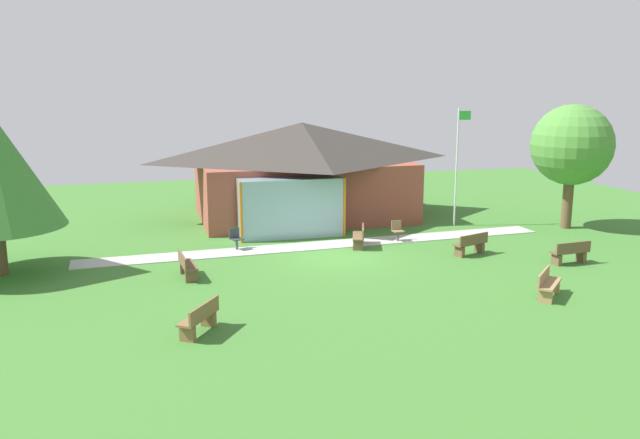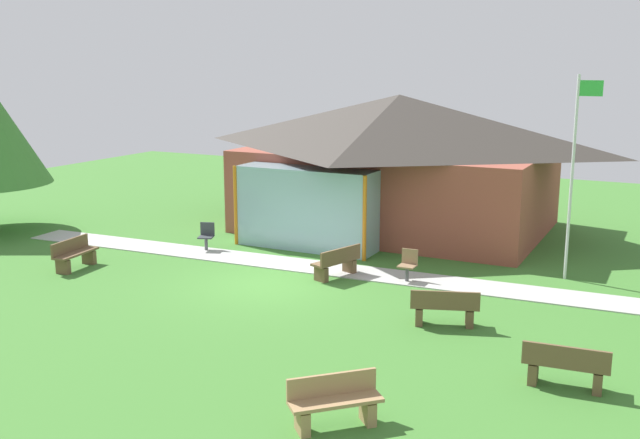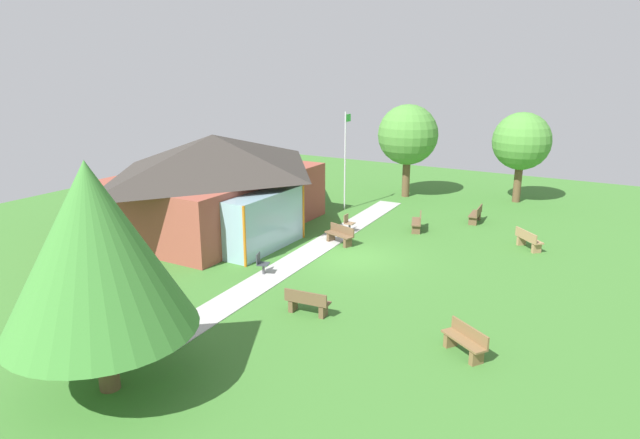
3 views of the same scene
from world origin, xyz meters
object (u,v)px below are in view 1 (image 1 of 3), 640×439
Objects in this scene: bench_lawn_far_right at (570,253)px; bench_front_right at (548,285)px; bench_mid_right at (471,245)px; tree_east_hedge at (572,145)px; bench_mid_left at (187,266)px; patio_chair_lawn_spare at (397,231)px; pavilion at (302,169)px; bench_front_left at (200,319)px; patio_chair_west at (236,239)px; flagpole at (457,161)px; bench_rear_near_path at (359,237)px.

bench_lawn_far_right is 4.36m from bench_front_right.
tree_east_hedge is (6.51, 3.20, 3.36)m from bench_mid_right.
bench_mid_left is 9.33m from patio_chair_lawn_spare.
bench_front_left is (-6.16, -14.11, -2.00)m from pavilion.
bench_mid_right is 1.82× the size of patio_chair_west.
tree_east_hedge reaches higher than flagpole.
patio_chair_west reaches higher than bench_lawn_far_right.
bench_front_left is 5.19m from bench_mid_left.
bench_rear_near_path is at bearing -8.13° from bench_front_left.
bench_lawn_far_right is 1.11× the size of bench_front_right.
bench_mid_right is at bearing 122.75° from patio_chair_lawn_spare.
bench_rear_near_path and bench_front_left have the same top height.
tree_east_hedge reaches higher than bench_front_left.
bench_rear_near_path is at bearing 104.18° from bench_mid_left.
bench_mid_left is 1.79× the size of patio_chair_west.
tree_east_hedge reaches higher than bench_mid_right.
bench_mid_right and bench_front_right have the same top height.
flagpole is at bearing 169.54° from patio_chair_west.
patio_chair_west is (-4.03, -5.56, -1.99)m from pavilion.
bench_front_right is 10.53m from bench_front_left.
bench_front_right is at bearing 58.93° from bench_mid_left.
flagpole is at bearing -30.30° from pavilion.
bench_mid_left is 3.98m from patio_chair_west.
patio_chair_west is (-10.42, -1.82, -2.58)m from flagpole.
bench_mid_right is at bearing -62.41° from pavilion.
flagpole is 6.29× the size of patio_chair_west.
bench_front_right is at bearing -111.30° from bench_mid_right.
flagpole reaches higher than patio_chair_lawn_spare.
patio_chair_lawn_spare is at bearing 104.36° from bench_mid_right.
patio_chair_lawn_spare is 1.00× the size of patio_chair_west.
pavilion is 12.64× the size of patio_chair_lawn_spare.
patio_chair_west is at bearing 140.53° from bench_mid_right.
bench_front_left is at bearing -140.44° from flagpole.
tree_east_hedge is at bearing 6.85° from bench_mid_right.
patio_chair_west is (-6.70, 0.33, 0.00)m from patio_chair_lawn_spare.
bench_mid_left is 1.79× the size of patio_chair_lawn_spare.
bench_lawn_far_right and bench_mid_left have the same top height.
bench_rear_near_path is 1.82× the size of patio_chair_lawn_spare.
patio_chair_west reaches higher than bench_rear_near_path.
bench_lawn_far_right is (7.43, -10.81, -2.00)m from pavilion.
patio_chair_west is at bearing -170.10° from flagpole.
tree_east_hedge is (17.22, 3.41, 3.36)m from bench_mid_left.
patio_chair_lawn_spare is at bearing 156.83° from patio_chair_west.
patio_chair_lawn_spare is (-1.88, 2.82, 0.01)m from bench_mid_right.
bench_mid_right is 1.82× the size of patio_chair_lawn_spare.
pavilion is 6.96× the size of bench_mid_right.
bench_mid_right is at bearing 139.11° from bench_lawn_far_right.
bench_mid_left is at bearing -124.62° from pavilion.
bench_front_left is 12.06m from patio_chair_lawn_spare.
flagpole reaches higher than bench_lawn_far_right.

